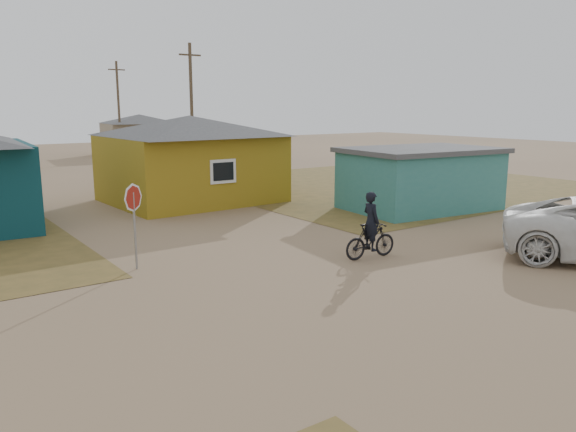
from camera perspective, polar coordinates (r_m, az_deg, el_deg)
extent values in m
plane|color=#8E7052|center=(13.60, 6.88, -7.45)|extent=(120.00, 120.00, 0.00)
cube|color=brown|center=(32.27, 9.83, 3.27)|extent=(20.00, 18.00, 0.00)
cube|color=olive|center=(26.20, -9.83, 4.78)|extent=(7.21, 6.24, 3.00)
pyramid|color=#3A3B3D|center=(26.06, -9.97, 9.04)|extent=(7.72, 6.76, 0.90)
cube|color=silver|center=(23.50, -6.62, 4.53)|extent=(1.20, 0.06, 1.00)
cube|color=black|center=(23.47, -6.58, 4.52)|extent=(0.95, 0.04, 0.75)
cube|color=#367870|center=(24.45, 13.25, 3.50)|extent=(6.39, 4.61, 2.40)
cube|color=#3A3B3D|center=(24.32, 13.39, 6.53)|extent=(6.71, 4.93, 0.20)
cube|color=gray|center=(53.00, -14.78, 7.58)|extent=(6.41, 5.50, 2.80)
pyramid|color=#3A3B3D|center=(52.94, -14.87, 9.52)|extent=(6.95, 6.05, 0.80)
cylinder|color=brown|center=(34.99, -9.75, 10.43)|extent=(0.20, 0.20, 8.00)
cube|color=brown|center=(35.12, -9.93, 15.82)|extent=(1.40, 0.10, 0.10)
cylinder|color=brown|center=(50.20, -16.80, 10.27)|extent=(0.20, 0.20, 8.00)
cube|color=brown|center=(50.28, -17.02, 14.03)|extent=(1.40, 0.10, 0.10)
cylinder|color=gray|center=(15.46, -15.29, -1.49)|extent=(0.06, 0.06, 2.09)
imported|color=black|center=(16.27, 8.38, -2.50)|extent=(1.76, 0.66, 1.03)
imported|color=black|center=(16.15, 8.44, -0.51)|extent=(0.47, 0.66, 1.69)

